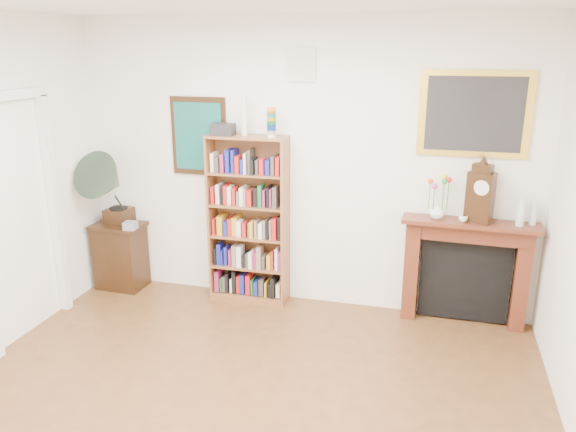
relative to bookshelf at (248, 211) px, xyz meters
The scene contains 15 objects.
room 2.43m from the bookshelf, 77.94° to the right, with size 4.51×5.01×2.81m.
door_casing 2.07m from the bookshelf, 146.24° to the right, with size 0.08×1.02×2.17m.
teal_poster 0.90m from the bookshelf, 165.79° to the left, with size 0.58×0.04×0.78m.
small_picture 1.49m from the bookshelf, 15.58° to the left, with size 0.26×0.04×0.30m.
gilt_painting 2.29m from the bookshelf, ahead, with size 0.95×0.04×0.75m.
bookshelf is the anchor object (origin of this frame).
side_cabinet 1.56m from the bookshelf, behind, with size 0.52×0.38×0.71m, color black.
fireplace 2.13m from the bookshelf, ahead, with size 1.21×0.32×1.01m.
gramophone 1.48m from the bookshelf, behind, with size 0.53×0.64×0.81m.
cd_stack 1.24m from the bookshelf, behind, with size 0.12×0.12×0.08m, color #A4A2AE.
mantel_clock 2.18m from the bookshelf, ahead, with size 0.26×0.20×0.52m.
flower_vase 1.81m from the bookshelf, ahead, with size 0.14×0.14×0.14m, color white.
teacup 2.03m from the bookshelf, ahead, with size 0.08×0.08×0.06m, color white.
bottle_left 2.51m from the bookshelf, ahead, with size 0.07×0.07×0.24m, color silver.
bottle_right 2.62m from the bookshelf, ahead, with size 0.06×0.06×0.20m, color silver.
Camera 1 is at (1.25, -2.69, 2.54)m, focal length 35.00 mm.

